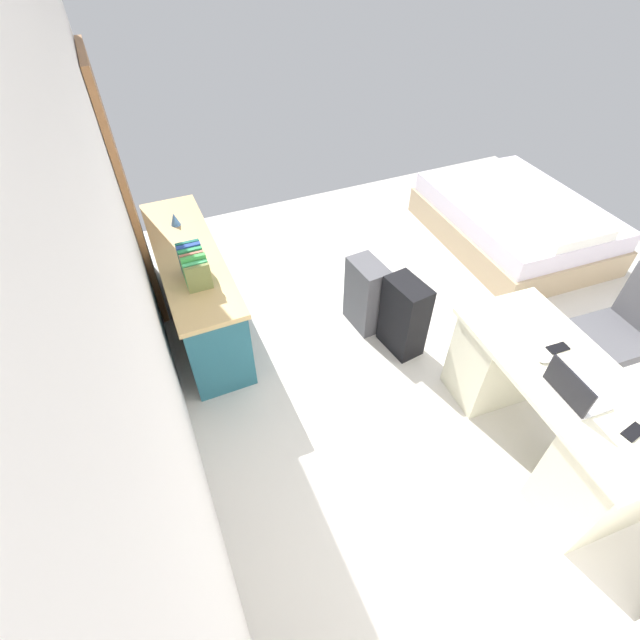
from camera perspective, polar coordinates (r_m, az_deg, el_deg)
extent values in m
plane|color=beige|center=(4.03, 16.24, -2.01)|extent=(5.56, 5.56, 0.00)
cube|color=white|center=(2.43, -23.37, 6.21)|extent=(4.34, 0.10, 2.87)
cube|color=#936038|center=(4.04, -23.19, 14.41)|extent=(0.88, 0.05, 2.04)
cube|color=beige|center=(3.03, 28.79, -6.07)|extent=(1.49, 0.77, 0.04)
cube|color=beige|center=(3.16, 32.26, -16.63)|extent=(0.44, 0.62, 0.70)
cube|color=beige|center=(3.49, 21.75, -4.41)|extent=(0.44, 0.62, 0.70)
cylinder|color=black|center=(4.13, 30.75, -6.15)|extent=(0.52, 0.52, 0.04)
cylinder|color=black|center=(4.00, 31.72, -4.34)|extent=(0.06, 0.06, 0.42)
cube|color=#4C4C51|center=(3.85, 33.07, -1.81)|extent=(0.50, 0.50, 0.08)
cube|color=#235B6B|center=(3.93, -15.41, 3.69)|extent=(1.76, 0.44, 0.70)
cube|color=tan|center=(3.72, -16.46, 8.04)|extent=(1.80, 0.48, 0.04)
cube|color=#1E4E5B|center=(3.75, -10.36, -0.72)|extent=(0.67, 0.01, 0.24)
cube|color=#1E4E5B|center=(4.36, -13.29, 5.94)|extent=(0.67, 0.01, 0.24)
cube|color=tan|center=(5.36, 22.86, 10.57)|extent=(1.99, 1.52, 0.28)
cube|color=silver|center=(5.25, 23.58, 12.75)|extent=(1.92, 1.46, 0.20)
cube|color=white|center=(4.79, 28.88, 10.02)|extent=(0.52, 0.71, 0.10)
cube|color=black|center=(3.63, 10.56, 0.42)|extent=(0.38, 0.26, 0.66)
cube|color=#4C4C51|center=(3.81, 5.84, 3.16)|extent=(0.38, 0.25, 0.63)
cube|color=#B7B7BC|center=(2.93, 29.72, -7.97)|extent=(0.33, 0.24, 0.02)
cube|color=black|center=(2.79, 28.93, -7.32)|extent=(0.31, 0.04, 0.19)
ellipsoid|color=white|center=(3.02, 26.65, -4.42)|extent=(0.07, 0.10, 0.03)
cube|color=black|center=(2.91, 34.88, -11.55)|extent=(0.08, 0.14, 0.01)
cube|color=black|center=(3.14, 27.88, -3.15)|extent=(0.08, 0.14, 0.01)
cube|color=olive|center=(3.23, -15.05, 5.10)|extent=(0.03, 0.17, 0.20)
cube|color=#46B86D|center=(3.26, -15.22, 5.53)|extent=(0.03, 0.17, 0.21)
cube|color=green|center=(3.28, -15.41, 6.10)|extent=(0.03, 0.17, 0.24)
cube|color=#268D49|center=(3.33, -15.50, 6.21)|extent=(0.02, 0.17, 0.20)
cube|color=#AE6550|center=(3.36, -15.66, 6.66)|extent=(0.02, 0.17, 0.21)
cube|color=#2C9356|center=(3.39, -15.82, 7.09)|extent=(0.04, 0.17, 0.22)
cube|color=#224092|center=(3.42, -15.98, 7.51)|extent=(0.04, 0.17, 0.23)
cube|color=#1B6353|center=(3.45, -16.12, 7.88)|extent=(0.03, 0.17, 0.23)
cone|color=#4C7FBF|center=(4.04, -17.92, 12.05)|extent=(0.08, 0.08, 0.11)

